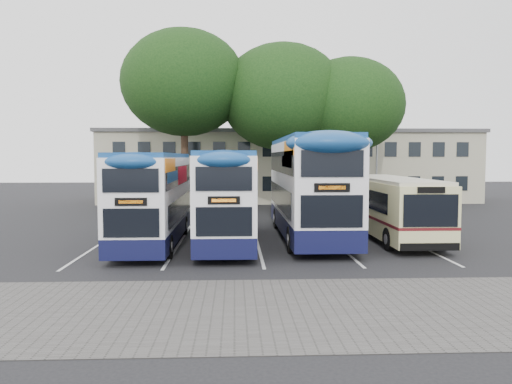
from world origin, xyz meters
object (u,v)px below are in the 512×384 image
(lamp_post, at_px, (377,141))
(bus_dd_mid, at_px, (226,193))
(bus_dd_right, at_px, (308,183))
(bus_single, at_px, (390,204))
(tree_left, at_px, (184,83))
(bus_dd_left, at_px, (154,195))
(tree_right, at_px, (349,105))
(tree_mid, at_px, (283,97))

(lamp_post, bearing_deg, bus_dd_mid, -126.22)
(bus_dd_right, xyz_separation_m, bus_single, (3.94, -0.12, -0.99))
(lamp_post, height_order, tree_left, tree_left)
(bus_dd_left, distance_m, bus_dd_mid, 3.19)
(bus_dd_mid, bearing_deg, bus_dd_right, 20.49)
(lamp_post, relative_size, bus_dd_mid, 0.92)
(tree_right, bearing_deg, bus_dd_left, -131.48)
(bus_dd_right, bearing_deg, lamp_post, 62.22)
(tree_left, xyz_separation_m, bus_dd_left, (-0.05, -13.28, -6.80))
(tree_mid, bearing_deg, bus_dd_mid, -105.76)
(tree_left, height_order, tree_mid, tree_left)
(bus_dd_right, bearing_deg, tree_right, 68.57)
(tree_mid, height_order, tree_right, tree_mid)
(tree_left, distance_m, bus_single, 17.77)
(tree_left, relative_size, bus_dd_right, 1.11)
(bus_dd_left, relative_size, bus_dd_mid, 0.98)
(bus_dd_mid, bearing_deg, bus_dd_left, -178.50)
(tree_right, height_order, bus_dd_left, tree_right)
(tree_left, distance_m, bus_dd_right, 15.11)
(tree_mid, distance_m, tree_right, 4.71)
(lamp_post, distance_m, bus_dd_mid, 19.06)
(tree_mid, distance_m, bus_dd_left, 16.34)
(bus_dd_left, relative_size, bus_single, 1.00)
(tree_mid, height_order, bus_single, tree_mid)
(bus_dd_left, bearing_deg, lamp_post, 46.87)
(lamp_post, xyz_separation_m, bus_dd_right, (-7.24, -13.75, -2.46))
(tree_right, distance_m, bus_single, 13.17)
(lamp_post, height_order, bus_dd_left, lamp_post)
(bus_dd_mid, bearing_deg, tree_left, 103.39)
(bus_dd_mid, bearing_deg, tree_mid, 74.24)
(tree_right, height_order, bus_dd_mid, tree_right)
(tree_mid, bearing_deg, tree_right, -4.51)
(lamp_post, distance_m, tree_right, 4.20)
(tree_right, xyz_separation_m, bus_dd_mid, (-8.46, -13.09, -5.28))
(tree_right, xyz_separation_m, bus_dd_right, (-4.57, -11.63, -4.90))
(tree_left, distance_m, bus_dd_left, 14.92)
(tree_right, distance_m, bus_dd_left, 18.37)
(tree_left, xyz_separation_m, tree_mid, (6.94, 0.26, -0.91))
(bus_dd_right, distance_m, bus_single, 4.06)
(tree_left, bearing_deg, bus_dd_left, -90.20)
(lamp_post, bearing_deg, bus_dd_right, -117.78)
(bus_dd_right, bearing_deg, bus_dd_mid, -159.51)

